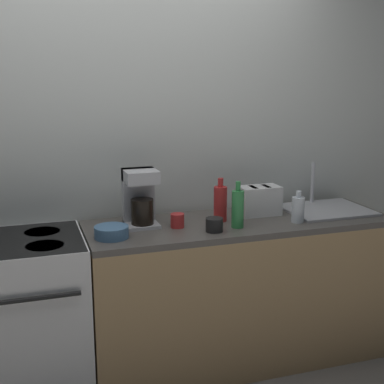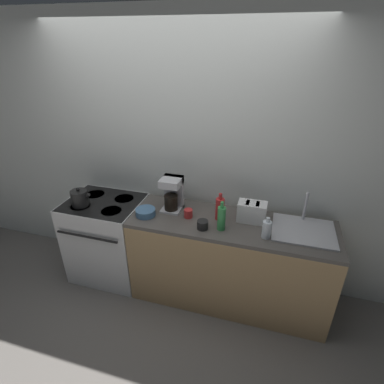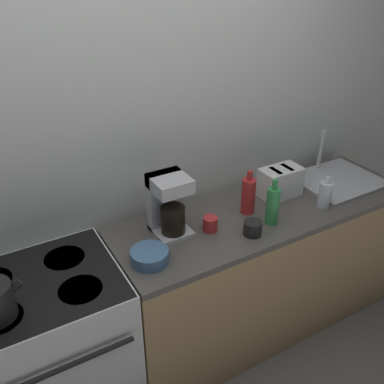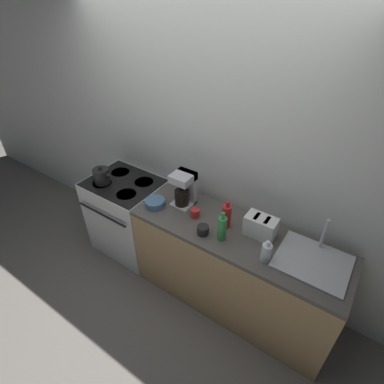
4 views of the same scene
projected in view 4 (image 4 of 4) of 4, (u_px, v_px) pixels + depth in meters
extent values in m
plane|color=slate|center=(159.00, 288.00, 3.06)|extent=(12.00, 12.00, 0.00)
cube|color=silver|center=(196.00, 149.00, 2.74)|extent=(8.00, 0.05, 2.60)
cube|color=silver|center=(129.00, 216.00, 3.29)|extent=(0.75, 0.60, 0.89)
cube|color=black|center=(123.00, 183.00, 3.04)|extent=(0.73, 0.59, 0.02)
cylinder|color=black|center=(102.00, 184.00, 3.03)|extent=(0.19, 0.19, 0.01)
cylinder|color=black|center=(126.00, 195.00, 2.88)|extent=(0.19, 0.19, 0.01)
cylinder|color=black|center=(120.00, 172.00, 3.20)|extent=(0.19, 0.19, 0.01)
cylinder|color=black|center=(144.00, 182.00, 3.05)|extent=(0.19, 0.19, 0.01)
cylinder|color=black|center=(102.00, 214.00, 2.93)|extent=(0.63, 0.02, 0.02)
cube|color=tan|center=(232.00, 270.00, 2.71)|extent=(1.82, 0.59, 0.85)
cube|color=#514C47|center=(237.00, 235.00, 2.45)|extent=(1.82, 0.59, 0.04)
cylinder|color=black|center=(102.00, 176.00, 2.99)|extent=(0.16, 0.16, 0.15)
sphere|color=black|center=(100.00, 168.00, 2.93)|extent=(0.04, 0.04, 0.04)
cylinder|color=black|center=(106.00, 176.00, 2.94)|extent=(0.09, 0.03, 0.08)
cube|color=white|center=(260.00, 226.00, 2.37)|extent=(0.25, 0.15, 0.18)
cube|color=black|center=(257.00, 216.00, 2.34)|extent=(0.03, 0.10, 0.01)
cube|color=black|center=(267.00, 220.00, 2.30)|extent=(0.03, 0.10, 0.01)
cube|color=#B7B7BC|center=(183.00, 203.00, 2.74)|extent=(0.18, 0.20, 0.02)
cube|color=#B7B7BC|center=(188.00, 186.00, 2.70)|extent=(0.18, 0.06, 0.32)
cube|color=#B7B7BC|center=(183.00, 178.00, 2.58)|extent=(0.18, 0.20, 0.07)
cylinder|color=black|center=(182.00, 197.00, 2.68)|extent=(0.13, 0.13, 0.14)
cube|color=#B7B7BC|center=(313.00, 262.00, 2.18)|extent=(0.51, 0.43, 0.01)
cylinder|color=silver|center=(324.00, 234.00, 2.23)|extent=(0.02, 0.02, 0.28)
cylinder|color=silver|center=(266.00, 253.00, 2.17)|extent=(0.07, 0.07, 0.15)
cylinder|color=silver|center=(268.00, 244.00, 2.11)|extent=(0.03, 0.03, 0.04)
cylinder|color=#B72828|center=(227.00, 216.00, 2.45)|extent=(0.08, 0.08, 0.20)
cylinder|color=#B72828|center=(228.00, 204.00, 2.38)|extent=(0.03, 0.03, 0.05)
cylinder|color=#338C47|center=(222.00, 229.00, 2.33)|extent=(0.07, 0.07, 0.21)
cylinder|color=#338C47|center=(223.00, 216.00, 2.25)|extent=(0.03, 0.03, 0.05)
cylinder|color=black|center=(203.00, 230.00, 2.41)|extent=(0.10, 0.10, 0.08)
cylinder|color=red|center=(195.00, 213.00, 2.58)|extent=(0.08, 0.08, 0.08)
cylinder|color=teal|center=(155.00, 203.00, 2.71)|extent=(0.18, 0.18, 0.06)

